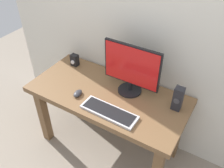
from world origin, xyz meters
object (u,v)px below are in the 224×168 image
(mouse, at_px, (78,93))
(speaker_right, at_px, (178,99))
(monitor, at_px, (131,69))
(desk, at_px, (108,103))
(keyboard_primary, at_px, (109,112))
(audio_controller, at_px, (75,60))

(mouse, height_order, speaker_right, speaker_right)
(monitor, relative_size, mouse, 4.94)
(monitor, height_order, speaker_right, monitor)
(desk, relative_size, monitor, 2.78)
(keyboard_primary, distance_m, mouse, 0.35)
(desk, bearing_deg, speaker_right, 12.24)
(monitor, bearing_deg, speaker_right, -1.24)
(desk, bearing_deg, audio_controller, 158.81)
(monitor, xyz_separation_m, speaker_right, (0.43, -0.01, -0.13))
(audio_controller, bearing_deg, desk, -21.19)
(mouse, distance_m, speaker_right, 0.85)
(desk, relative_size, audio_controller, 11.88)
(speaker_right, relative_size, audio_controller, 1.77)
(desk, xyz_separation_m, monitor, (0.15, 0.14, 0.36))
(keyboard_primary, relative_size, mouse, 4.64)
(desk, height_order, mouse, mouse)
(speaker_right, bearing_deg, desk, -167.76)
(speaker_right, xyz_separation_m, audio_controller, (-1.10, 0.07, -0.05))
(monitor, bearing_deg, audio_controller, 174.46)
(monitor, height_order, mouse, monitor)
(keyboard_primary, xyz_separation_m, mouse, (-0.35, 0.05, 0.01))
(desk, relative_size, speaker_right, 6.70)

